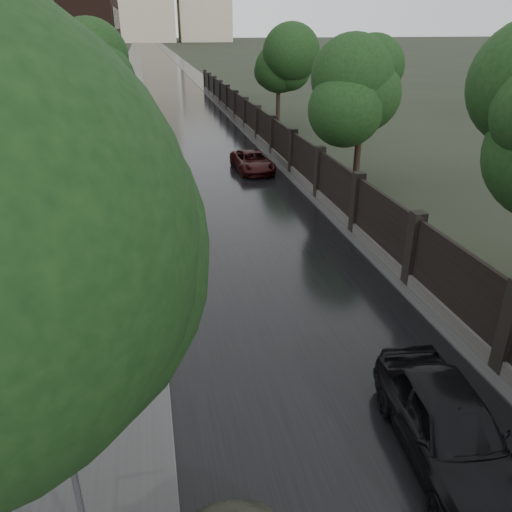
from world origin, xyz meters
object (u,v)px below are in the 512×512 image
object	(u,v)px
hatchback_left	(165,223)
lamp_post	(72,465)
tree_right_b	(363,94)
traffic_light	(142,140)
tree_left_far	(76,80)
car_right_near	(449,425)
tree_right_c	(279,69)
car_right_far	(252,161)

from	to	relation	value
hatchback_left	lamp_post	bearing A→B (deg)	87.05
tree_right_b	traffic_light	xyz separation A→B (m)	(-11.80, 2.99, -2.55)
tree_left_far	traffic_light	bearing A→B (deg)	-53.53
car_right_near	lamp_post	bearing A→B (deg)	-163.72
lamp_post	traffic_light	bearing A→B (deg)	87.32
tree_right_c	car_right_far	bearing A→B (deg)	-110.37
lamp_post	tree_right_c	bearing A→B (deg)	71.48
tree_left_far	car_right_far	bearing A→B (deg)	-21.82
car_right_far	tree_left_far	bearing A→B (deg)	154.57
car_right_near	tree_right_b	bearing A→B (deg)	78.85
tree_left_far	tree_right_c	distance (m)	18.45
tree_right_b	car_right_far	distance (m)	7.83
traffic_light	car_right_near	bearing A→B (deg)	-75.13
tree_right_c	car_right_far	xyz separation A→B (m)	(-5.24, -14.11, -4.33)
tree_left_far	tree_right_c	xyz separation A→B (m)	(15.50, 10.00, -0.29)
car_right_far	traffic_light	bearing A→B (deg)	-175.83
hatchback_left	car_right_far	size ratio (longest dim) A/B	1.04
tree_right_c	tree_right_b	bearing A→B (deg)	-90.00
tree_left_far	tree_right_c	world-z (taller)	tree_left_far
tree_left_far	car_right_far	world-z (taller)	tree_left_far
tree_left_far	tree_right_b	bearing A→B (deg)	-27.30
tree_right_c	traffic_light	world-z (taller)	tree_right_c
tree_left_far	car_right_near	bearing A→B (deg)	-70.57
car_right_near	tree_right_c	bearing A→B (deg)	86.91
tree_right_b	hatchback_left	xyz separation A→B (m)	(-11.09, -6.25, -4.16)
tree_left_far	lamp_post	distance (m)	28.73
tree_left_far	car_right_near	world-z (taller)	tree_left_far
tree_left_far	car_right_near	distance (m)	29.20
lamp_post	hatchback_left	xyz separation A→B (m)	(1.81, 14.25, -1.88)
tree_right_b	hatchback_left	distance (m)	13.40
lamp_post	traffic_light	xyz separation A→B (m)	(1.10, 23.49, -0.27)
tree_right_b	tree_right_c	world-z (taller)	same
car_right_near	traffic_light	bearing A→B (deg)	110.79
lamp_post	traffic_light	world-z (taller)	lamp_post
tree_right_b	lamp_post	bearing A→B (deg)	-122.18
lamp_post	hatchback_left	size ratio (longest dim) A/B	1.10
lamp_post	hatchback_left	distance (m)	14.48
tree_right_c	tree_left_far	bearing A→B (deg)	-147.17
tree_left_far	hatchback_left	size ratio (longest dim) A/B	1.59
tree_left_far	car_right_far	size ratio (longest dim) A/B	1.66
traffic_light	car_right_far	xyz separation A→B (m)	(6.56, 0.90, -1.78)
tree_right_c	lamp_post	xyz separation A→B (m)	(-12.90, -38.50, -2.28)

